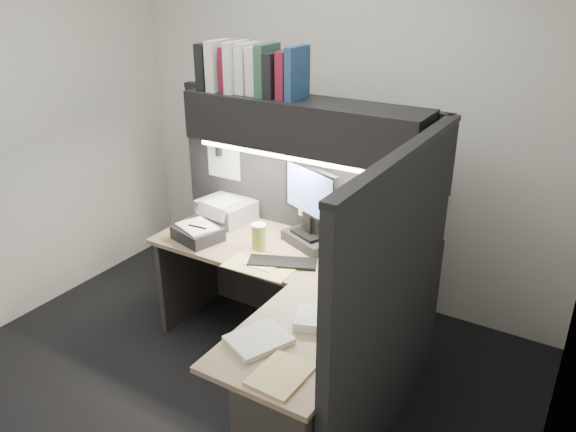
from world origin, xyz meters
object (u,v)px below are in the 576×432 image
object	(u,v)px
keyboard	(283,262)
telephone	(370,259)
overhead_shelf	(302,124)
notebook_stack	(198,233)
monitor	(310,215)
desk	(279,351)
coffee_cup	(259,238)
printer	(227,210)

from	to	relation	value
keyboard	telephone	size ratio (longest dim) A/B	1.81
overhead_shelf	notebook_stack	distance (m)	0.99
monitor	telephone	bearing A→B (deg)	16.01
desk	keyboard	xyz separation A→B (m)	(-0.23, 0.40, 0.30)
overhead_shelf	keyboard	size ratio (longest dim) A/B	3.76
monitor	coffee_cup	world-z (taller)	monitor
keyboard	printer	xyz separation A→B (m)	(-0.69, 0.36, 0.06)
coffee_cup	printer	xyz separation A→B (m)	(-0.46, 0.28, -0.01)
desk	telephone	bearing A→B (deg)	70.88
desk	coffee_cup	world-z (taller)	coffee_cup
telephone	coffee_cup	bearing A→B (deg)	-153.67
coffee_cup	printer	size ratio (longest dim) A/B	0.47
overhead_shelf	printer	world-z (taller)	overhead_shelf
coffee_cup	keyboard	bearing A→B (deg)	-20.37
monitor	keyboard	world-z (taller)	monitor
monitor	telephone	distance (m)	0.48
monitor	keyboard	distance (m)	0.37
overhead_shelf	keyboard	distance (m)	0.84
overhead_shelf	monitor	distance (m)	0.57
keyboard	coffee_cup	bearing A→B (deg)	136.14
desk	keyboard	world-z (taller)	keyboard
overhead_shelf	coffee_cup	size ratio (longest dim) A/B	9.41
keyboard	notebook_stack	xyz separation A→B (m)	(-0.65, -0.00, 0.03)
notebook_stack	telephone	bearing A→B (deg)	12.80
desk	telephone	size ratio (longest dim) A/B	7.45
coffee_cup	notebook_stack	size ratio (longest dim) A/B	0.57
overhead_shelf	monitor	xyz separation A→B (m)	(0.09, -0.04, -0.56)
telephone	overhead_shelf	bearing A→B (deg)	-177.89
overhead_shelf	telephone	distance (m)	0.90
printer	notebook_stack	world-z (taller)	printer
coffee_cup	printer	distance (m)	0.54
monitor	telephone	size ratio (longest dim) A/B	2.33
coffee_cup	printer	world-z (taller)	coffee_cup
keyboard	printer	bearing A→B (deg)	128.76
overhead_shelf	monitor	world-z (taller)	overhead_shelf
desk	coffee_cup	size ratio (longest dim) A/B	10.32
desk	telephone	distance (m)	0.77
telephone	coffee_cup	world-z (taller)	coffee_cup
monitor	printer	distance (m)	0.72
keyboard	telephone	xyz separation A→B (m)	(0.46, 0.25, 0.03)
desk	printer	bearing A→B (deg)	140.14
desk	monitor	xyz separation A→B (m)	(-0.21, 0.71, 0.50)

